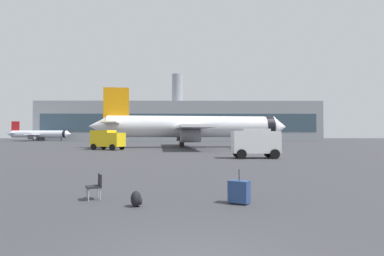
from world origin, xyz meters
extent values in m
cylinder|color=white|center=(0.56, 50.02, 3.70)|extent=(30.23, 6.86, 3.80)
cone|color=white|center=(16.67, 51.69, 3.70)|extent=(2.76, 3.84, 3.61)
cone|color=white|center=(-15.95, 48.32, 3.70)|extent=(3.53, 3.73, 3.42)
cylinder|color=black|center=(14.48, 51.46, 3.70)|extent=(1.79, 4.00, 3.88)
cube|color=white|center=(-1.26, 57.88, 3.40)|extent=(6.42, 16.41, 0.36)
cube|color=white|center=(0.38, 41.96, 3.40)|extent=(6.42, 16.41, 0.36)
cylinder|color=gray|center=(-1.00, 55.39, 2.10)|extent=(3.41, 2.52, 2.20)
cylinder|color=gray|center=(0.13, 44.45, 2.10)|extent=(3.41, 2.52, 2.20)
cube|color=orange|center=(-12.87, 48.64, 7.30)|extent=(4.41, 0.81, 6.40)
cube|color=white|center=(-13.70, 51.77, 4.30)|extent=(3.20, 6.24, 0.24)
cube|color=white|center=(-13.04, 45.40, 4.30)|extent=(3.20, 6.24, 0.24)
cylinder|color=black|center=(12.49, 51.25, 0.90)|extent=(0.36, 0.36, 1.80)
cylinder|color=black|center=(-1.68, 52.20, 0.90)|extent=(0.44, 0.44, 1.80)
cylinder|color=black|center=(-1.19, 47.43, 0.90)|extent=(0.44, 0.44, 1.80)
cylinder|color=silver|center=(-54.64, 107.18, 2.52)|extent=(20.57, 4.15, 2.59)
cone|color=silver|center=(-43.64, 106.33, 2.52)|extent=(1.82, 2.58, 2.46)
cone|color=silver|center=(-65.91, 108.04, 2.52)|extent=(2.35, 2.49, 2.33)
cylinder|color=black|center=(-45.13, 106.44, 2.52)|extent=(1.15, 2.70, 2.64)
cube|color=silver|center=(-54.90, 112.66, 2.32)|extent=(4.10, 11.11, 0.25)
cube|color=silver|center=(-55.73, 101.80, 2.32)|extent=(4.10, 11.11, 0.25)
cylinder|color=gray|center=(-55.03, 110.96, 1.43)|extent=(2.29, 1.66, 1.50)
cylinder|color=gray|center=(-55.60, 103.49, 1.43)|extent=(2.29, 1.66, 1.50)
cube|color=red|center=(-63.80, 107.88, 4.97)|extent=(3.01, 0.47, 4.36)
cube|color=silver|center=(-63.97, 110.08, 2.93)|extent=(2.08, 4.21, 0.16)
cube|color=silver|center=(-64.31, 105.74, 2.93)|extent=(2.08, 4.21, 0.16)
cylinder|color=black|center=(-46.49, 106.55, 0.61)|extent=(0.25, 0.25, 1.23)
cylinder|color=black|center=(-55.87, 108.91, 0.61)|extent=(0.30, 0.30, 1.23)
cylinder|color=black|center=(-56.12, 105.65, 0.61)|extent=(0.30, 0.30, 1.23)
cube|color=yellow|center=(-10.68, 39.76, 1.52)|extent=(2.41, 2.69, 2.04)
cube|color=#1E232D|center=(-10.03, 39.48, 2.00)|extent=(0.86, 1.85, 0.84)
cube|color=yellow|center=(-12.89, 40.71, 1.70)|extent=(3.74, 3.26, 2.40)
cylinder|color=black|center=(-10.12, 40.77, 0.45)|extent=(0.91, 0.56, 0.90)
cylinder|color=black|center=(-11.03, 38.66, 0.45)|extent=(0.91, 0.56, 0.90)
cylinder|color=black|center=(-13.20, 42.10, 0.45)|extent=(0.91, 0.56, 0.90)
cylinder|color=black|center=(-14.11, 39.99, 0.45)|extent=(0.91, 0.56, 0.90)
cube|color=white|center=(13.42, 43.94, 1.64)|extent=(1.79, 2.48, 2.29)
cube|color=#1E232D|center=(14.13, 43.98, 2.18)|extent=(0.18, 2.16, 0.95)
cube|color=white|center=(10.42, 43.80, 1.85)|extent=(4.43, 2.60, 2.70)
cylinder|color=black|center=(13.30, 45.19, 0.45)|extent=(0.91, 0.26, 0.90)
cylinder|color=black|center=(13.41, 42.69, 0.45)|extent=(0.91, 0.26, 0.90)
cylinder|color=black|center=(9.10, 44.99, 0.45)|extent=(0.91, 0.26, 0.90)
cylinder|color=black|center=(9.22, 42.50, 0.45)|extent=(0.91, 0.26, 0.90)
cube|color=white|center=(7.53, 24.11, 1.39)|extent=(1.81, 2.05, 1.78)
cube|color=#1E232D|center=(8.27, 24.13, 1.81)|extent=(0.13, 1.80, 0.74)
cube|color=white|center=(5.33, 24.06, 1.55)|extent=(2.69, 2.07, 2.10)
cylinder|color=black|center=(7.72, 25.17, 0.45)|extent=(0.91, 0.24, 0.90)
cylinder|color=black|center=(7.77, 23.07, 0.45)|extent=(0.91, 0.24, 0.90)
cylinder|color=black|center=(4.64, 25.09, 0.45)|extent=(0.91, 0.24, 0.90)
cylinder|color=black|center=(4.70, 22.99, 0.45)|extent=(0.91, 0.24, 0.90)
cube|color=#F2590C|center=(13.07, 45.02, 0.02)|extent=(0.44, 0.44, 0.04)
cone|color=#F2590C|center=(13.07, 45.02, 0.32)|extent=(0.36, 0.36, 0.55)
cylinder|color=white|center=(13.07, 45.02, 0.34)|extent=(0.23, 0.23, 0.10)
cube|color=#F2590C|center=(10.93, 44.12, 0.02)|extent=(0.44, 0.44, 0.04)
cone|color=#F2590C|center=(10.93, 44.12, 0.39)|extent=(0.36, 0.36, 0.70)
cylinder|color=white|center=(10.93, 44.12, 0.42)|extent=(0.23, 0.23, 0.10)
cube|color=#F2590C|center=(-2.26, 60.25, 0.02)|extent=(0.44, 0.44, 0.04)
cone|color=#F2590C|center=(-2.26, 60.25, 0.43)|extent=(0.36, 0.36, 0.77)
cylinder|color=white|center=(-2.26, 60.25, 0.46)|extent=(0.23, 0.23, 0.10)
cube|color=navy|center=(1.53, 4.87, 0.39)|extent=(0.75, 0.67, 0.70)
cylinder|color=black|center=(1.53, 4.87, 0.92)|extent=(0.02, 0.02, 0.36)
cylinder|color=black|center=(1.34, 4.99, 0.04)|extent=(0.07, 0.08, 0.08)
cylinder|color=black|center=(1.72, 4.76, 0.04)|extent=(0.07, 0.08, 0.08)
ellipsoid|color=black|center=(-1.73, 4.50, 0.24)|extent=(0.32, 0.40, 0.48)
ellipsoid|color=black|center=(-1.59, 4.50, 0.17)|extent=(0.12, 0.28, 0.24)
cube|color=black|center=(-3.35, 5.51, 0.44)|extent=(0.64, 0.64, 0.06)
cube|color=black|center=(-3.16, 5.60, 0.66)|extent=(0.26, 0.45, 0.40)
cylinder|color=#999EA5|center=(-3.44, 5.25, 0.22)|extent=(0.04, 0.04, 0.44)
cylinder|color=#999EA5|center=(-3.61, 5.60, 0.22)|extent=(0.04, 0.04, 0.44)
cylinder|color=#999EA5|center=(-3.10, 5.42, 0.22)|extent=(0.04, 0.04, 0.44)
cylinder|color=#999EA5|center=(-3.27, 5.76, 0.22)|extent=(0.04, 0.04, 0.44)
cube|color=gray|center=(-4.15, 121.06, 7.56)|extent=(109.77, 20.62, 15.13)
cube|color=#334756|center=(-4.15, 110.70, 6.81)|extent=(104.28, 0.10, 6.81)
cylinder|color=gray|center=(-5.05, 121.06, 21.13)|extent=(4.40, 4.40, 12.00)
camera|label=1|loc=(-0.07, -5.07, 2.22)|focal=28.77mm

